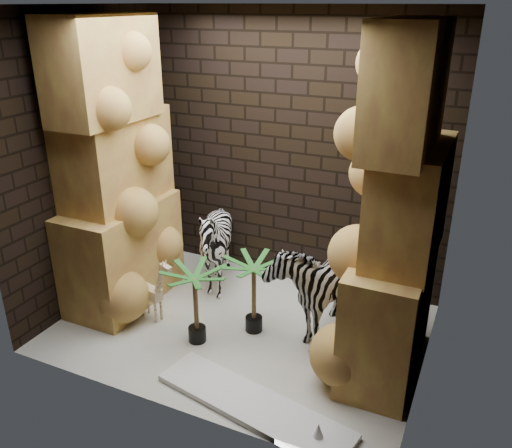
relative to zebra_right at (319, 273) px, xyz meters
The scene contains 14 objects.
floor 0.98m from the zebra_right, 155.53° to the right, with size 3.50×3.50×0.00m, color beige.
ceiling 2.49m from the zebra_right, 155.53° to the right, with size 3.50×3.50×0.00m, color black.
wall_back 1.45m from the zebra_right, 126.37° to the left, with size 3.50×3.50×0.00m, color black.
wall_front 1.92m from the zebra_right, 113.79° to the right, with size 3.50×3.50×0.00m, color black.
wall_left 2.61m from the zebra_right, behind, with size 3.00×3.00×0.00m, color black.
wall_right 1.41m from the zebra_right, 16.48° to the right, with size 3.00×3.00×0.00m, color black.
rock_pillar_left 2.29m from the zebra_right, behind, with size 0.68×1.30×3.00m, color gold, non-canonical shape.
rock_pillar_right 1.18m from the zebra_right, 23.24° to the right, with size 0.58×1.25×3.00m, color gold, non-canonical shape.
zebra_right is the anchor object (origin of this frame).
zebra_left 1.31m from the zebra_right, 168.83° to the left, with size 0.88×1.09×0.99m, color white.
giraffe_toy 1.70m from the zebra_right, 161.51° to the right, with size 0.39×0.13×0.75m, color beige, non-canonical shape.
palm_front 0.67m from the zebra_right, 151.78° to the right, with size 0.36×0.36×0.78m, color #1F5A16, non-canonical shape.
palm_back 1.21m from the zebra_right, 144.85° to the right, with size 0.36×0.36×0.78m, color #1F5A16, non-canonical shape.
surfboard 1.43m from the zebra_right, 94.38° to the right, with size 1.72×0.42×0.05m, color white.
Camera 1 is at (2.01, -3.99, 3.03)m, focal length 37.02 mm.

